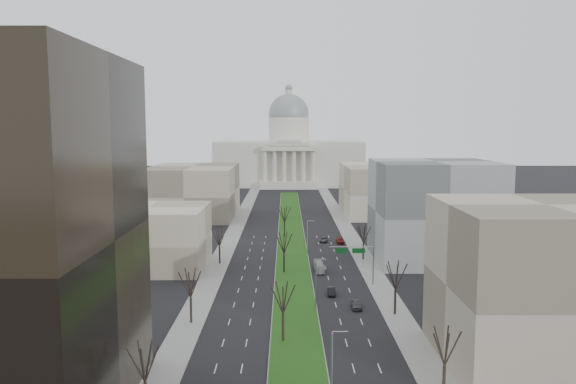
{
  "coord_description": "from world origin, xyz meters",
  "views": [
    {
      "loc": [
        -1.55,
        -41.37,
        32.29
      ],
      "look_at": [
        -1.01,
        107.65,
        14.79
      ],
      "focal_mm": 35.0,
      "sensor_mm": 36.0,
      "label": 1
    }
  ],
  "objects_px": {
    "car_grey_far": "(324,240)",
    "car_red": "(340,241)",
    "car_grey_near": "(356,304)",
    "car_black": "(331,291)",
    "box_van": "(319,266)"
  },
  "relations": [
    {
      "from": "car_grey_near",
      "to": "car_grey_far",
      "type": "relative_size",
      "value": 0.95
    },
    {
      "from": "car_grey_near",
      "to": "car_red",
      "type": "xyz_separation_m",
      "value": [
        2.53,
        56.12,
        -0.03
      ]
    },
    {
      "from": "car_grey_near",
      "to": "car_black",
      "type": "distance_m",
      "value": 8.96
    },
    {
      "from": "car_grey_near",
      "to": "box_van",
      "type": "distance_m",
      "value": 26.46
    },
    {
      "from": "box_van",
      "to": "car_red",
      "type": "bearing_deg",
      "value": 72.92
    },
    {
      "from": "car_red",
      "to": "box_van",
      "type": "relative_size",
      "value": 0.64
    },
    {
      "from": "car_grey_near",
      "to": "car_red",
      "type": "distance_m",
      "value": 56.18
    },
    {
      "from": "car_grey_far",
      "to": "box_van",
      "type": "relative_size",
      "value": 0.61
    },
    {
      "from": "car_grey_far",
      "to": "car_black",
      "type": "bearing_deg",
      "value": -85.58
    },
    {
      "from": "car_red",
      "to": "car_grey_near",
      "type": "bearing_deg",
      "value": -92.9
    },
    {
      "from": "car_grey_near",
      "to": "car_grey_far",
      "type": "xyz_separation_m",
      "value": [
        -1.96,
        58.05,
        -0.1
      ]
    },
    {
      "from": "car_red",
      "to": "box_van",
      "type": "bearing_deg",
      "value": -104.55
    },
    {
      "from": "car_grey_near",
      "to": "box_van",
      "type": "bearing_deg",
      "value": 101.57
    },
    {
      "from": "car_grey_far",
      "to": "car_red",
      "type": "bearing_deg",
      "value": -16.73
    },
    {
      "from": "car_black",
      "to": "car_grey_far",
      "type": "xyz_separation_m",
      "value": [
        1.83,
        49.93,
        -0.07
      ]
    }
  ]
}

